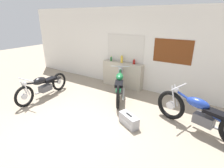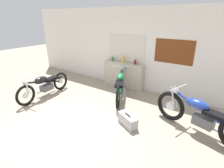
{
  "view_description": "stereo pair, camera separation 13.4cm",
  "coord_description": "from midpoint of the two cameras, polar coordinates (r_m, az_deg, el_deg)",
  "views": [
    {
      "loc": [
        2.78,
        -2.39,
        2.49
      ],
      "look_at": [
        0.25,
        1.46,
        0.7
      ],
      "focal_mm": 28.0,
      "sensor_mm": 36.0,
      "label": 1
    },
    {
      "loc": [
        2.89,
        -2.31,
        2.49
      ],
      "look_at": [
        0.25,
        1.46,
        0.7
      ],
      "focal_mm": 28.0,
      "sensor_mm": 36.0,
      "label": 2
    }
  ],
  "objects": [
    {
      "name": "ground_plane",
      "position": [
        4.45,
        -13.03,
        -13.45
      ],
      "size": [
        24.0,
        24.0,
        0.0
      ],
      "primitive_type": "plane",
      "color": "gray"
    },
    {
      "name": "hard_case_silver",
      "position": [
        4.33,
        6.02,
        -11.75
      ],
      "size": [
        0.6,
        0.43,
        0.31
      ],
      "color": "#9E9EA3",
      "rests_on": "ground_plane"
    },
    {
      "name": "motorcycle_green",
      "position": [
        5.63,
        3.32,
        -0.2
      ],
      "size": [
        1.12,
        1.97,
        0.89
      ],
      "color": "black",
      "rests_on": "ground_plane"
    },
    {
      "name": "bottle_left_center",
      "position": [
        6.33,
        4.24,
        8.19
      ],
      "size": [
        0.09,
        0.09,
        0.31
      ],
      "color": "gold",
      "rests_on": "sill_counter"
    },
    {
      "name": "sill_counter",
      "position": [
        6.5,
        4.41,
        3.02
      ],
      "size": [
        1.57,
        0.28,
        0.93
      ],
      "color": "#B7AD99",
      "rests_on": "ground_plane"
    },
    {
      "name": "motorcycle_blue",
      "position": [
        4.37,
        27.77,
        -9.35
      ],
      "size": [
        2.21,
        0.87,
        0.95
      ],
      "color": "black",
      "rests_on": "ground_plane"
    },
    {
      "name": "motorcycle_black",
      "position": [
        6.06,
        -20.61,
        -0.35
      ],
      "size": [
        0.64,
        2.03,
        0.8
      ],
      "color": "black",
      "rests_on": "ground_plane"
    },
    {
      "name": "bottle_leftmost",
      "position": [
        6.58,
        0.79,
        8.28
      ],
      "size": [
        0.07,
        0.07,
        0.19
      ],
      "color": "#23662D",
      "rests_on": "sill_counter"
    },
    {
      "name": "wall_back",
      "position": [
        6.29,
        7.78,
        11.09
      ],
      "size": [
        10.0,
        0.07,
        2.8
      ],
      "color": "silver",
      "rests_on": "ground_plane"
    },
    {
      "name": "bottle_center",
      "position": [
        6.17,
        8.21,
        7.12
      ],
      "size": [
        0.09,
        0.09,
        0.18
      ],
      "color": "maroon",
      "rests_on": "sill_counter"
    }
  ]
}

